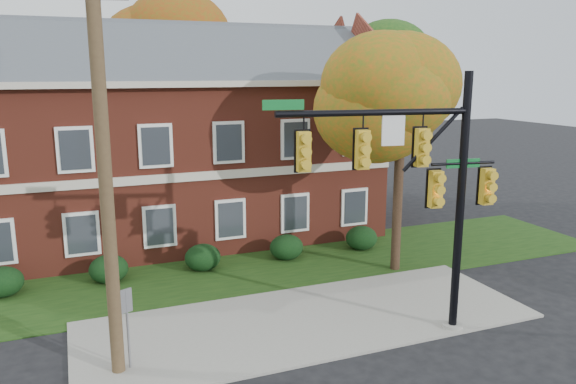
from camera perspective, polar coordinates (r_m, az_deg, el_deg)
name	(u,v)px	position (r m, az deg, el deg)	size (l,w,h in m)	color
ground	(323,335)	(17.08, 3.56, -14.28)	(120.00, 120.00, 0.00)	black
sidewalk	(309,320)	(17.88, 2.16, -12.85)	(14.00, 5.00, 0.08)	gray
grass_strip	(257,269)	(22.20, -3.12, -7.81)	(30.00, 6.00, 0.04)	#193811
apartment_building	(173,130)	(26.29, -11.62, 6.21)	(18.80, 8.80, 9.74)	maroon
hedge_far_left	(2,282)	(21.81, -27.04, -8.15)	(1.40, 1.26, 1.05)	black
hedge_left	(109,269)	(21.71, -17.76, -7.46)	(1.40, 1.26, 1.05)	black
hedge_center	(203,257)	(22.17, -8.66, -6.59)	(1.40, 1.26, 1.05)	black
hedge_right	(286,247)	(23.15, -0.16, -5.63)	(1.40, 1.26, 1.05)	black
hedge_far_right	(361,238)	(24.60, 7.47, -4.66)	(1.40, 1.26, 1.05)	black
tree_near_right	(409,97)	(21.28, 12.22, 9.39)	(4.50, 4.25, 8.58)	black
tree_right_rear	(380,61)	(31.01, 9.38, 12.97)	(6.30, 5.95, 10.62)	black
tree_far_rear	(168,49)	(34.13, -12.07, 13.99)	(6.84, 6.46, 11.52)	black
traffic_signal	(418,177)	(15.98, 13.09, 1.49)	(6.78, 1.12, 7.62)	gray
utility_pole	(105,180)	(14.05, -18.06, 1.18)	(1.53, 0.49, 9.99)	#4B3723
sign_post	(127,316)	(15.17, -16.04, -11.98)	(0.31, 0.16, 2.24)	slate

